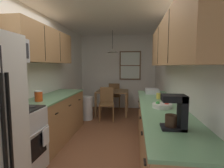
# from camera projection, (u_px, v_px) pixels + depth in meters

# --- Properties ---
(ground_plane) EXTENTS (12.00, 12.00, 0.00)m
(ground_plane) POSITION_uv_depth(u_px,v_px,m) (106.00, 135.00, 3.83)
(ground_plane) COLOR brown
(wall_left) EXTENTS (0.10, 9.00, 2.55)m
(wall_left) POSITION_uv_depth(u_px,v_px,m) (45.00, 76.00, 3.87)
(wall_left) COLOR white
(wall_left) RESTS_ON ground
(wall_right) EXTENTS (0.10, 9.00, 2.55)m
(wall_right) POSITION_uv_depth(u_px,v_px,m) (173.00, 77.00, 3.53)
(wall_right) COLOR white
(wall_right) RESTS_ON ground
(wall_back) EXTENTS (4.40, 0.10, 2.55)m
(wall_back) POSITION_uv_depth(u_px,v_px,m) (118.00, 72.00, 6.32)
(wall_back) COLOR white
(wall_back) RESTS_ON ground
(ceiling_slab) EXTENTS (4.40, 9.00, 0.08)m
(ceiling_slab) POSITION_uv_depth(u_px,v_px,m) (106.00, 11.00, 3.57)
(ceiling_slab) COLOR white
(stove_range) EXTENTS (0.66, 0.60, 1.10)m
(stove_range) POSITION_uv_depth(u_px,v_px,m) (16.00, 141.00, 2.41)
(stove_range) COLOR silver
(stove_range) RESTS_ON ground
(microwave_over_range) EXTENTS (0.39, 0.61, 0.33)m
(microwave_over_range) POSITION_uv_depth(u_px,v_px,m) (3.00, 50.00, 2.30)
(microwave_over_range) COLOR silver
(counter_left) EXTENTS (0.64, 1.88, 0.90)m
(counter_left) POSITION_uv_depth(u_px,v_px,m) (56.00, 117.00, 3.64)
(counter_left) COLOR #A87A4C
(counter_left) RESTS_ON ground
(upper_cabinets_left) EXTENTS (0.33, 1.96, 0.66)m
(upper_cabinets_left) POSITION_uv_depth(u_px,v_px,m) (45.00, 46.00, 3.47)
(upper_cabinets_left) COLOR #A87A4C
(counter_right) EXTENTS (0.64, 3.20, 0.90)m
(counter_right) POSITION_uv_depth(u_px,v_px,m) (161.00, 134.00, 2.71)
(counter_right) COLOR #A87A4C
(counter_right) RESTS_ON ground
(upper_cabinets_right) EXTENTS (0.33, 2.88, 0.66)m
(upper_cabinets_right) POSITION_uv_depth(u_px,v_px,m) (174.00, 42.00, 2.50)
(upper_cabinets_right) COLOR #A87A4C
(dining_table) EXTENTS (0.95, 0.88, 0.73)m
(dining_table) POSITION_uv_depth(u_px,v_px,m) (113.00, 94.00, 5.50)
(dining_table) COLOR brown
(dining_table) RESTS_ON ground
(dining_chair_near) EXTENTS (0.45, 0.45, 0.90)m
(dining_chair_near) POSITION_uv_depth(u_px,v_px,m) (107.00, 102.00, 4.89)
(dining_chair_near) COLOR brown
(dining_chair_near) RESTS_ON ground
(dining_chair_far) EXTENTS (0.41, 0.41, 0.90)m
(dining_chair_far) POSITION_uv_depth(u_px,v_px,m) (115.00, 95.00, 6.16)
(dining_chair_far) COLOR brown
(dining_chair_far) RESTS_ON ground
(pendant_light) EXTENTS (0.34, 0.34, 0.66)m
(pendant_light) POSITION_uv_depth(u_px,v_px,m) (113.00, 51.00, 5.37)
(pendant_light) COLOR black
(back_window) EXTENTS (0.73, 0.05, 0.99)m
(back_window) POSITION_uv_depth(u_px,v_px,m) (130.00, 66.00, 6.17)
(back_window) COLOR brown
(trash_bin) EXTENTS (0.30, 0.30, 0.65)m
(trash_bin) POSITION_uv_depth(u_px,v_px,m) (87.00, 108.00, 4.94)
(trash_bin) COLOR silver
(trash_bin) RESTS_ON ground
(storage_canister) EXTENTS (0.13, 0.13, 0.18)m
(storage_canister) POSITION_uv_depth(u_px,v_px,m) (39.00, 96.00, 2.98)
(storage_canister) COLOR #D84C19
(storage_canister) RESTS_ON counter_left
(dish_towel) EXTENTS (0.02, 0.16, 0.24)m
(dish_towel) POSITION_uv_depth(u_px,v_px,m) (46.00, 136.00, 2.51)
(dish_towel) COLOR white
(coffee_maker) EXTENTS (0.22, 0.18, 0.32)m
(coffee_maker) POSITION_uv_depth(u_px,v_px,m) (177.00, 111.00, 1.66)
(coffee_maker) COLOR black
(coffee_maker) RESTS_ON counter_right
(mug_by_coffeemaker) EXTENTS (0.12, 0.08, 0.10)m
(mug_by_coffeemaker) POSITION_uv_depth(u_px,v_px,m) (159.00, 96.00, 3.22)
(mug_by_coffeemaker) COLOR #E5CC4C
(mug_by_coffeemaker) RESTS_ON counter_right
(fruit_bowl) EXTENTS (0.27, 0.27, 0.09)m
(fruit_bowl) POSITION_uv_depth(u_px,v_px,m) (162.00, 105.00, 2.52)
(fruit_bowl) COLOR silver
(fruit_bowl) RESTS_ON counter_right
(dish_rack) EXTENTS (0.28, 0.34, 0.10)m
(dish_rack) POSITION_uv_depth(u_px,v_px,m) (152.00, 91.00, 3.83)
(dish_rack) COLOR silver
(dish_rack) RESTS_ON counter_right
(table_serving_bowl) EXTENTS (0.20, 0.20, 0.06)m
(table_serving_bowl) POSITION_uv_depth(u_px,v_px,m) (109.00, 90.00, 5.41)
(table_serving_bowl) COLOR #4C7299
(table_serving_bowl) RESTS_ON dining_table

